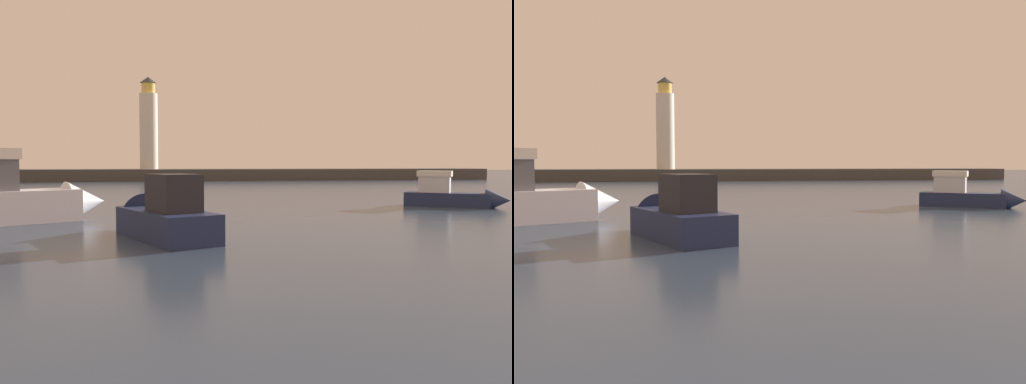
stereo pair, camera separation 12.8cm
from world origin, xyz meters
The scene contains 6 objects.
ground_plane centered at (0.00, 36.57, 0.00)m, with size 220.00×220.00×0.00m, color #2D3D51.
breakwater centered at (0.00, 73.15, 0.77)m, with size 80.92×6.40×1.54m, color #423F3D.
lighthouse centered at (-7.64, 73.15, 7.48)m, with size 2.44×2.44×12.55m.
motorboat_1 centered at (-10.82, 22.62, 1.02)m, with size 7.85×5.72×3.44m.
motorboat_2 centered at (-4.69, 17.34, 0.71)m, with size 4.28×6.45×2.64m.
motorboat_3 centered at (12.33, 27.44, 0.66)m, with size 5.68×4.40×2.37m.
Camera 2 is at (-3.87, -2.16, 2.72)m, focal length 37.86 mm.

